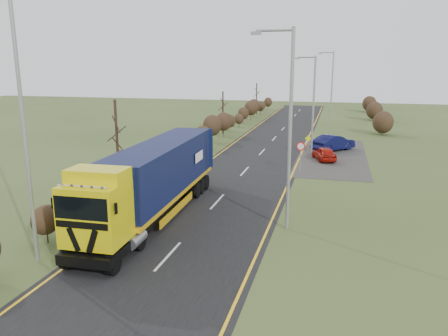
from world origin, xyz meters
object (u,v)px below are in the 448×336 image
(lorry, at_px, (154,177))
(car_blue_sedan, at_px, (333,143))
(streetlight_near, at_px, (288,122))
(speed_sign, at_px, (301,151))
(car_red_hatchback, at_px, (324,154))

(lorry, relative_size, car_blue_sedan, 3.11)
(car_blue_sedan, relative_size, streetlight_near, 0.48)
(lorry, bearing_deg, speed_sign, 59.34)
(lorry, height_order, car_red_hatchback, lorry)
(car_red_hatchback, height_order, speed_sign, speed_sign)
(streetlight_near, relative_size, speed_sign, 4.06)
(lorry, distance_m, car_red_hatchback, 19.25)
(lorry, distance_m, car_blue_sedan, 23.76)
(car_red_hatchback, distance_m, car_blue_sedan, 4.70)
(car_blue_sedan, bearing_deg, streetlight_near, 124.29)
(streetlight_near, height_order, speed_sign, streetlight_near)
(car_red_hatchback, bearing_deg, speed_sign, 53.80)
(streetlight_near, distance_m, speed_sign, 12.54)
(car_red_hatchback, distance_m, streetlight_near, 17.85)
(car_blue_sedan, bearing_deg, car_red_hatchback, 121.12)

